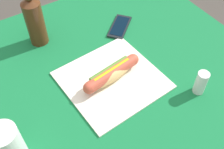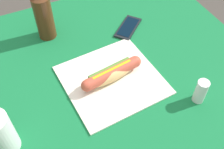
# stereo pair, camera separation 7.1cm
# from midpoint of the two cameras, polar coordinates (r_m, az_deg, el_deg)

# --- Properties ---
(dining_table) EXTENTS (1.09, 0.92, 0.77)m
(dining_table) POSITION_cam_midpoint_polar(r_m,az_deg,el_deg) (1.04, -0.34, -5.02)
(dining_table) COLOR brown
(dining_table) RESTS_ON ground
(paper_wrapper) EXTENTS (0.32, 0.31, 0.01)m
(paper_wrapper) POSITION_cam_midpoint_polar(r_m,az_deg,el_deg) (0.91, 2.23, -1.21)
(paper_wrapper) COLOR silver
(paper_wrapper) RESTS_ON dining_table
(hot_dog) EXTENTS (0.22, 0.07, 0.05)m
(hot_dog) POSITION_cam_midpoint_polar(r_m,az_deg,el_deg) (0.88, 2.26, 0.13)
(hot_dog) COLOR #E5BC75
(hot_dog) RESTS_ON paper_wrapper
(cell_phone) EXTENTS (0.14, 0.13, 0.01)m
(cell_phone) POSITION_cam_midpoint_polar(r_m,az_deg,el_deg) (1.09, 5.21, 9.51)
(cell_phone) COLOR black
(cell_phone) RESTS_ON dining_table
(soda_bottle) EXTENTS (0.07, 0.07, 0.22)m
(soda_bottle) POSITION_cam_midpoint_polar(r_m,az_deg,el_deg) (1.02, -12.00, 11.94)
(soda_bottle) COLOR #4C2814
(soda_bottle) RESTS_ON dining_table
(drinking_cup) EXTENTS (0.08, 0.08, 0.14)m
(drinking_cup) POSITION_cam_midpoint_polar(r_m,az_deg,el_deg) (0.76, -19.64, -11.58)
(drinking_cup) COLOR white
(drinking_cup) RESTS_ON dining_table
(salt_shaker) EXTENTS (0.04, 0.04, 0.08)m
(salt_shaker) POSITION_cam_midpoint_polar(r_m,az_deg,el_deg) (0.88, 20.00, -3.39)
(salt_shaker) COLOR silver
(salt_shaker) RESTS_ON dining_table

